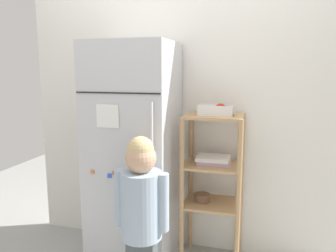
{
  "coord_description": "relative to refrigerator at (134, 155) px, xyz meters",
  "views": [
    {
      "loc": [
        0.63,
        -2.27,
        1.48
      ],
      "look_at": [
        -0.0,
        0.02,
        1.07
      ],
      "focal_mm": 35.43,
      "sensor_mm": 36.0,
      "label": 1
    }
  ],
  "objects": [
    {
      "name": "fruit_bin",
      "position": [
        0.61,
        0.1,
        0.35
      ],
      "size": [
        0.25,
        0.14,
        0.09
      ],
      "color": "white",
      "rests_on": "pantry_shelf_unit"
    },
    {
      "name": "kitchen_wall_back",
      "position": [
        0.27,
        0.32,
        0.25
      ],
      "size": [
        2.55,
        0.03,
        2.18
      ],
      "primitive_type": "cube",
      "color": "silver",
      "rests_on": "ground"
    },
    {
      "name": "pantry_shelf_unit",
      "position": [
        0.58,
        0.11,
        -0.13
      ],
      "size": [
        0.44,
        0.36,
        1.15
      ],
      "color": "tan",
      "rests_on": "ground"
    },
    {
      "name": "refrigerator",
      "position": [
        0.0,
        0.0,
        0.0
      ],
      "size": [
        0.61,
        0.61,
        1.68
      ],
      "color": "silver",
      "rests_on": "ground"
    },
    {
      "name": "child_standing",
      "position": [
        0.23,
        -0.47,
        -0.18
      ],
      "size": [
        0.35,
        0.26,
        1.09
      ],
      "color": "#4A5253",
      "rests_on": "ground"
    }
  ]
}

